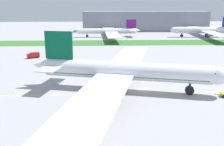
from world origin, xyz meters
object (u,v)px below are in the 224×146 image
service_truck_baggage_loader (33,55)px  parked_airliner_far_right (204,30)px  airliner_foreground (122,71)px  ground_crew_wingwalker_port (102,106)px  parked_airliner_far_centre (109,31)px

service_truck_baggage_loader → parked_airliner_far_right: (111.96, 75.48, 3.80)m
service_truck_baggage_loader → parked_airliner_far_right: size_ratio=0.07×
airliner_foreground → parked_airliner_far_right: bearing=59.6°
airliner_foreground → ground_crew_wingwalker_port: bearing=-111.9°
airliner_foreground → parked_airliner_far_centre: bearing=90.0°
parked_airliner_far_centre → parked_airliner_far_right: bearing=-2.8°
ground_crew_wingwalker_port → parked_airliner_far_centre: size_ratio=0.02×
parked_airliner_far_right → service_truck_baggage_loader: bearing=-146.0°
parked_airliner_far_right → ground_crew_wingwalker_port: bearing=-119.5°
service_truck_baggage_loader → parked_airliner_far_right: parked_airliner_far_right is taller
parked_airliner_far_centre → parked_airliner_far_right: size_ratio=0.99×
ground_crew_wingwalker_port → airliner_foreground: bearing=68.1°
parked_airliner_far_right → airliner_foreground: bearing=-120.4°
airliner_foreground → ground_crew_wingwalker_port: (-6.07, -15.14, -4.92)m
parked_airliner_far_centre → parked_airliner_far_right: 73.24m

